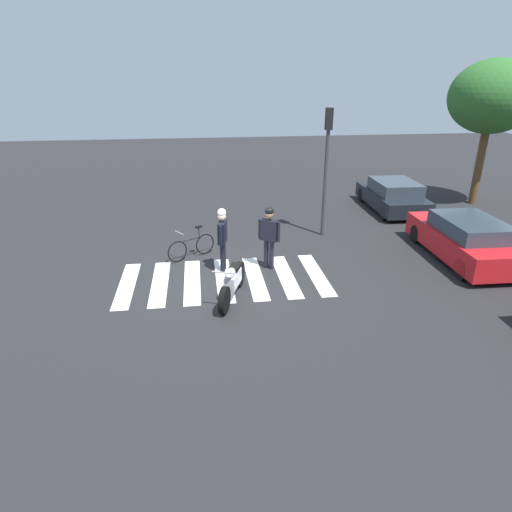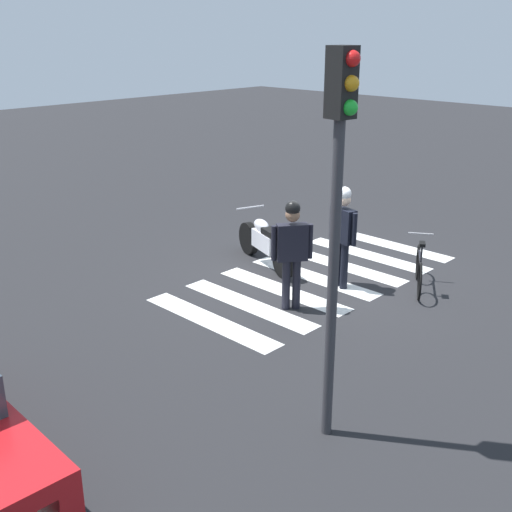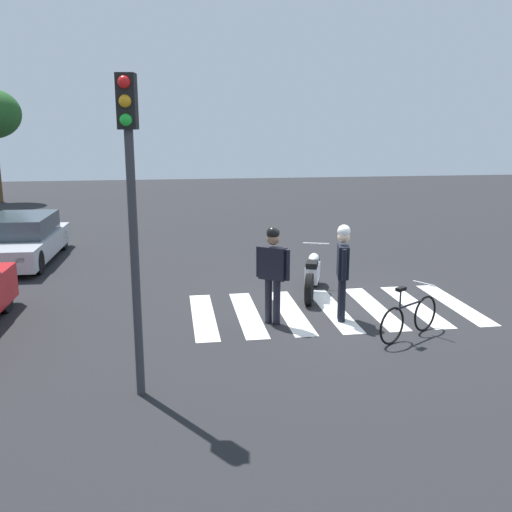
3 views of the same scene
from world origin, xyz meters
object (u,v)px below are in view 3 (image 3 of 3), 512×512
police_motorcycle (313,274)px  car_silver_sedan (20,240)px  leaning_bicycle (409,318)px  officer_by_motorcycle (343,265)px  traffic_light_pole (131,189)px  officer_on_foot (273,267)px

police_motorcycle → car_silver_sedan: car_silver_sedan is taller
police_motorcycle → leaning_bicycle: size_ratio=1.47×
officer_by_motorcycle → traffic_light_pole: traffic_light_pole is taller
police_motorcycle → officer_by_motorcycle: officer_by_motorcycle is taller
leaning_bicycle → officer_by_motorcycle: bearing=40.4°
car_silver_sedan → traffic_light_pole: bearing=-157.4°
leaning_bicycle → police_motorcycle: bearing=20.1°
officer_on_foot → officer_by_motorcycle: same height
police_motorcycle → leaning_bicycle: bearing=-159.9°
police_motorcycle → officer_by_motorcycle: size_ratio=1.12×
police_motorcycle → officer_on_foot: size_ratio=1.12×
officer_by_motorcycle → traffic_light_pole: (-2.64, 3.77, 1.82)m
police_motorcycle → leaning_bicycle: 3.07m
officer_on_foot → officer_by_motorcycle: bearing=-91.1°
car_silver_sedan → leaning_bicycle: bearing=-131.0°
car_silver_sedan → traffic_light_pole: (-8.84, -3.69, 2.34)m
officer_on_foot → car_silver_sedan: size_ratio=0.43×
car_silver_sedan → traffic_light_pole: size_ratio=1.01×
police_motorcycle → officer_on_foot: 2.26m
officer_on_foot → police_motorcycle: bearing=-35.0°
officer_on_foot → traffic_light_pole: (-2.66, 2.40, 1.82)m
leaning_bicycle → traffic_light_pole: bearing=108.3°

